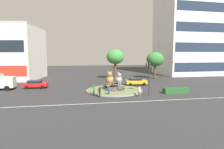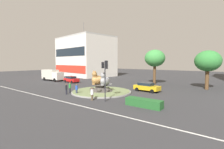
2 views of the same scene
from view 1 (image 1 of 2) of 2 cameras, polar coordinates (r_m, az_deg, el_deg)
name	(u,v)px [view 1 (image 1 of 2)]	position (r m, az deg, el deg)	size (l,w,h in m)	color
ground_plane	(114,91)	(32.60, 0.68, -5.10)	(160.00, 160.00, 0.00)	#333335
lane_centreline	(125,102)	(25.04, 4.07, -8.56)	(112.00, 0.20, 0.01)	silver
roundabout_island	(114,89)	(32.52, 0.68, -4.45)	(9.95, 9.95, 1.25)	gray
cat_statue_tabby	(110,79)	(31.91, -0.71, -1.44)	(1.86, 2.48, 2.45)	#9E703D
cat_statue_grey	(119,79)	(32.34, 2.15, -1.48)	(1.41, 2.21, 2.23)	gray
traffic_light_mast	(149,71)	(29.07, 11.37, 1.04)	(0.78, 0.46, 5.24)	#2D2D33
shophouse_block	(0,53)	(56.57, -31.69, 5.85)	(21.87, 16.01, 19.81)	silver
office_tower	(190,30)	(66.03, 23.15, 12.54)	(19.72, 14.92, 28.57)	silver
clipped_hedge_strip	(176,90)	(32.34, 19.30, -4.73)	(4.23, 1.20, 0.90)	#235B28
broadleaf_tree_behind_island	(115,57)	(46.97, 1.03, 5.49)	(4.48, 4.48, 7.81)	brown
second_tree_near_tower	(155,59)	(49.33, 13.31, 4.61)	(4.49, 4.49, 7.16)	brown
pedestrian_white_shirt	(139,91)	(28.28, 8.49, -5.11)	(0.39, 0.39, 1.67)	brown
pedestrian_black_shirt	(100,92)	(27.40, -3.90, -5.41)	(0.33, 0.33, 1.65)	black
pedestrian_blue_shirt	(109,91)	(28.35, -1.03, -5.03)	(0.38, 0.38, 1.65)	#33384C
pedestrian_green_shirt	(94,90)	(28.55, -5.70, -4.91)	(0.32, 0.32, 1.68)	black
sedan_on_far_lane	(136,81)	(38.92, 7.52, -2.12)	(4.48, 2.26, 1.50)	gold
hatchback_near_shophouse	(35,84)	(37.94, -22.80, -2.75)	(4.40, 2.23, 1.54)	red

